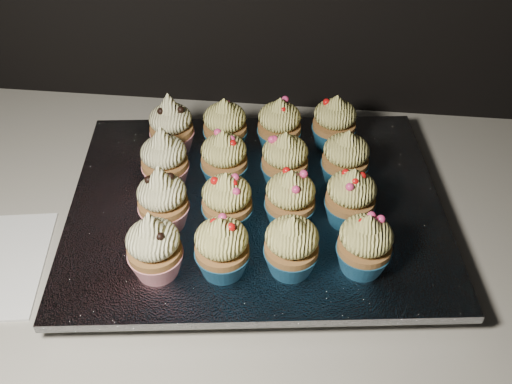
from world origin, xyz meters
TOP-DOWN VIEW (x-y plane):
  - worktop at (0.00, 1.70)m, footprint 2.44×0.64m
  - baking_tray at (-0.04, 1.72)m, footprint 0.49×0.40m
  - foil_lining at (-0.04, 1.72)m, footprint 0.53×0.44m
  - cupcake_0 at (-0.14, 1.59)m, footprint 0.06×0.06m
  - cupcake_1 at (-0.06, 1.60)m, footprint 0.06×0.06m
  - cupcake_2 at (0.01, 1.61)m, footprint 0.06×0.06m
  - cupcake_3 at (0.10, 1.62)m, footprint 0.06×0.06m
  - cupcake_4 at (-0.15, 1.67)m, footprint 0.06×0.06m
  - cupcake_5 at (-0.07, 1.68)m, footprint 0.06×0.06m
  - cupcake_6 at (0.01, 1.69)m, footprint 0.06×0.06m
  - cupcake_7 at (0.08, 1.70)m, footprint 0.06×0.06m
  - cupcake_8 at (-0.16, 1.75)m, footprint 0.06×0.06m
  - cupcake_9 at (-0.08, 1.76)m, footprint 0.06×0.06m
  - cupcake_10 at (-0.00, 1.76)m, footprint 0.06×0.06m
  - cupcake_11 at (0.07, 1.77)m, footprint 0.06×0.06m
  - cupcake_12 at (-0.17, 1.82)m, footprint 0.06×0.06m
  - cupcake_13 at (-0.09, 1.83)m, footprint 0.06×0.06m
  - cupcake_14 at (-0.02, 1.84)m, footprint 0.06×0.06m
  - cupcake_15 at (0.06, 1.86)m, footprint 0.06×0.06m

SIDE VIEW (x-z plane):
  - worktop at x=0.00m, z-range 0.86..0.90m
  - baking_tray at x=-0.04m, z-range 0.90..0.92m
  - foil_lining at x=-0.04m, z-range 0.92..0.93m
  - cupcake_1 at x=-0.06m, z-range 0.93..1.01m
  - cupcake_2 at x=0.01m, z-range 0.93..1.01m
  - cupcake_3 at x=0.10m, z-range 0.93..1.01m
  - cupcake_5 at x=-0.07m, z-range 0.93..1.01m
  - cupcake_6 at x=0.01m, z-range 0.93..1.01m
  - cupcake_7 at x=0.08m, z-range 0.93..1.01m
  - cupcake_9 at x=-0.08m, z-range 0.93..1.01m
  - cupcake_10 at x=0.00m, z-range 0.93..1.01m
  - cupcake_11 at x=0.07m, z-range 0.93..1.01m
  - cupcake_13 at x=-0.09m, z-range 0.93..1.01m
  - cupcake_14 at x=-0.02m, z-range 0.93..1.01m
  - cupcake_15 at x=0.06m, z-range 0.93..1.01m
  - cupcake_0 at x=-0.14m, z-range 0.93..1.02m
  - cupcake_4 at x=-0.15m, z-range 0.93..1.02m
  - cupcake_8 at x=-0.16m, z-range 0.93..1.02m
  - cupcake_12 at x=-0.17m, z-range 0.93..1.02m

